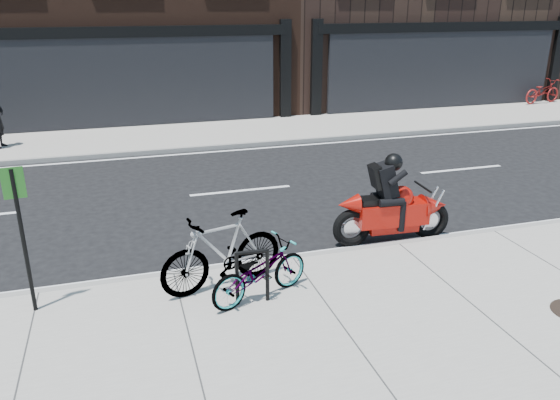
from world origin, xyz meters
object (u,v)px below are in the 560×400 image
object	(u,v)px
bicycle_rear	(222,251)
sign_post	(21,228)
bike_rack	(252,272)
bicycle_front	(260,271)
motorcycle	(398,206)
bicycle_far	(542,91)

from	to	relation	value
bicycle_rear	sign_post	bearing A→B (deg)	-106.80
bicycle_rear	bike_rack	bearing A→B (deg)	13.83
bicycle_front	motorcycle	bearing A→B (deg)	-85.04
bicycle_rear	bicycle_far	world-z (taller)	bicycle_rear
motorcycle	bicycle_rear	bearing A→B (deg)	-160.32
sign_post	bicycle_front	bearing A→B (deg)	-15.37
bicycle_front	bicycle_far	xyz separation A→B (m)	(15.46, 12.09, 0.06)
bicycle_front	bicycle_rear	xyz separation A→B (m)	(-0.45, 0.49, 0.16)
bike_rack	motorcycle	size ratio (longest dim) A/B	0.36
motorcycle	sign_post	size ratio (longest dim) A/B	1.09
bicycle_rear	bicycle_far	distance (m)	19.69
bicycle_front	motorcycle	world-z (taller)	motorcycle
bicycle_far	sign_post	world-z (taller)	sign_post
bike_rack	bicycle_rear	size ratio (longest dim) A/B	0.42
bicycle_rear	bicycle_far	xyz separation A→B (m)	(15.91, 11.60, -0.10)
bicycle_rear	sign_post	size ratio (longest dim) A/B	0.94
bike_rack	bicycle_front	bearing A→B (deg)	34.14
bike_rack	bicycle_rear	bearing A→B (deg)	118.52
bike_rack	bicycle_far	size ratio (longest dim) A/B	0.44
motorcycle	sign_post	bearing A→B (deg)	-168.08
bike_rack	sign_post	xyz separation A→B (m)	(-2.99, 0.68, 0.77)
bike_rack	bicycle_rear	distance (m)	0.67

